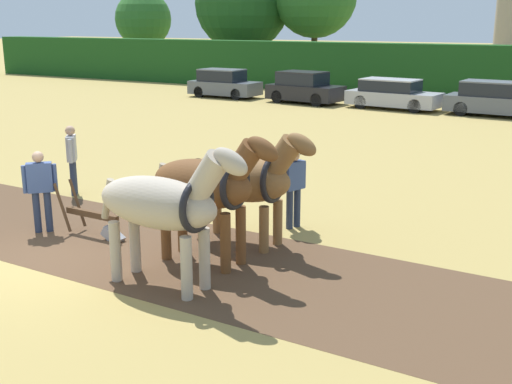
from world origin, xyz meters
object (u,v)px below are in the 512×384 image
object	(u,v)px
draft_horse_lead_left	(163,204)
parked_car_left	(304,88)
farmer_onlooker_right	(72,155)
parked_car_center_left	(393,94)
draft_horse_trail_left	(244,178)
plow	(97,222)
parked_car_center	(495,99)
parked_car_far_left	(224,84)
farmer_beside_team	(294,182)
tree_left	(242,3)
draft_horse_lead_right	(207,185)
tree_far_left	(143,19)
farmer_at_plow	(40,186)

from	to	relation	value
draft_horse_lead_left	parked_car_left	world-z (taller)	draft_horse_lead_left
farmer_onlooker_right	parked_car_center_left	xyz separation A→B (m)	(1.80, 19.04, -0.30)
parked_car_center_left	draft_horse_trail_left	bearing A→B (deg)	-74.64
parked_car_center_left	farmer_onlooker_right	bearing A→B (deg)	-90.27
draft_horse_lead_left	plow	bearing A→B (deg)	155.73
farmer_onlooker_right	parked_car_center_left	size ratio (longest dim) A/B	0.37
parked_car_center	draft_horse_trail_left	bearing A→B (deg)	-89.63
draft_horse_lead_left	parked_car_far_left	distance (m)	26.12
parked_car_left	parked_car_center_left	distance (m)	4.66
farmer_beside_team	farmer_onlooker_right	world-z (taller)	farmer_onlooker_right
tree_left	plow	size ratio (longest dim) A/B	5.61
parked_car_center	farmer_onlooker_right	bearing A→B (deg)	-105.43
tree_left	draft_horse_lead_left	xyz separation A→B (m)	(18.85, -34.04, -3.95)
tree_left	parked_car_far_left	size ratio (longest dim) A/B	2.24
tree_left	farmer_beside_team	size ratio (longest dim) A/B	5.26
plow	parked_car_left	size ratio (longest dim) A/B	0.39
tree_left	draft_horse_trail_left	world-z (taller)	tree_left
draft_horse_lead_left	farmer_beside_team	xyz separation A→B (m)	(0.43, 3.70, -0.40)
parked_car_left	parked_car_center	distance (m)	9.35
draft_horse_lead_right	farmer_onlooker_right	size ratio (longest dim) A/B	1.55
parked_car_far_left	tree_left	bearing A→B (deg)	117.06
plow	farmer_onlooker_right	size ratio (longest dim) A/B	0.92
draft_horse_lead_left	farmer_beside_team	world-z (taller)	draft_horse_lead_left
tree_left	farmer_onlooker_right	xyz separation A→B (m)	(13.47, -30.66, -4.33)
parked_car_left	tree_left	bearing A→B (deg)	139.42
tree_left	draft_horse_lead_right	world-z (taller)	tree_left
farmer_onlooker_right	parked_car_center	world-z (taller)	farmer_onlooker_right
farmer_onlooker_right	parked_car_left	world-z (taller)	farmer_onlooker_right
plow	draft_horse_lead_left	bearing A→B (deg)	-24.27
tree_far_left	parked_car_left	xyz separation A→B (m)	(20.57, -12.55, -3.43)
draft_horse_lead_left	parked_car_center_left	bearing A→B (deg)	100.24
draft_horse_lead_left	parked_car_center_left	xyz separation A→B (m)	(-3.57, 22.43, -0.68)
farmer_beside_team	parked_car_center	size ratio (longest dim) A/B	0.38
farmer_onlooker_right	tree_far_left	bearing A→B (deg)	86.74
parked_car_left	parked_car_center	xyz separation A→B (m)	(9.35, -0.04, -0.03)
draft_horse_trail_left	parked_car_center	bearing A→B (deg)	88.08
tree_left	parked_car_far_left	bearing A→B (deg)	-63.84
tree_far_left	draft_horse_trail_left	world-z (taller)	tree_far_left
plow	farmer_onlooker_right	bearing A→B (deg)	143.38
tree_far_left	farmer_beside_team	bearing A→B (deg)	-46.91
plow	parked_car_center_left	world-z (taller)	parked_car_center_left
tree_far_left	draft_horse_lead_left	size ratio (longest dim) A/B	2.24
plow	farmer_at_plow	distance (m)	1.37
plow	parked_car_far_left	distance (m)	23.77
draft_horse_trail_left	farmer_beside_team	size ratio (longest dim) A/B	1.67
parked_car_far_left	tree_far_left	bearing A→B (deg)	142.42
tree_left	draft_horse_lead_right	bearing A→B (deg)	-60.13
farmer_at_plow	farmer_onlooker_right	distance (m)	2.86
farmer_onlooker_right	parked_car_center	xyz separation A→B (m)	(6.49, 18.98, -0.25)
farmer_at_plow	parked_car_center_left	bearing A→B (deg)	134.26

